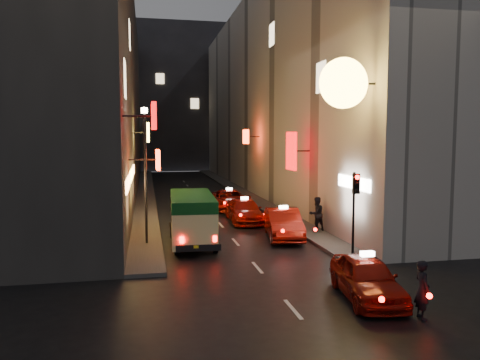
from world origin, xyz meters
TOP-DOWN VIEW (x-y plane):
  - building_left at (-8.00, 33.99)m, footprint 7.49×52.00m
  - building_right at (8.00, 33.99)m, footprint 8.36×52.00m
  - building_far at (0.00, 66.00)m, footprint 30.00×10.00m
  - sidewalk_left at (-4.25, 34.00)m, footprint 1.50×52.00m
  - sidewalk_right at (4.25, 34.00)m, footprint 1.50×52.00m
  - minibus at (-2.10, 12.90)m, footprint 2.17×5.59m
  - taxi_near at (2.53, 4.41)m, footprint 2.63×5.15m
  - taxi_second at (2.51, 13.41)m, footprint 3.03×5.70m
  - taxi_third at (1.54, 18.21)m, footprint 2.11×4.95m
  - taxi_far at (1.46, 23.01)m, footprint 2.36×5.15m
  - pedestrian_crossing at (3.30, 2.63)m, footprint 0.45×0.65m
  - pedestrian_sidewalk at (4.54, 14.18)m, footprint 0.85×0.65m
  - traffic_light at (4.00, 8.47)m, footprint 0.26×0.43m
  - lamp_post at (-4.20, 13.00)m, footprint 0.28×0.28m

SIDE VIEW (x-z plane):
  - sidewalk_left at x=-4.25m, z-range 0.00..0.15m
  - sidewalk_right at x=4.25m, z-range 0.00..0.15m
  - taxi_third at x=1.54m, z-range -0.08..1.65m
  - taxi_near at x=2.53m, z-range -0.08..1.65m
  - taxi_far at x=1.46m, z-range -0.08..1.69m
  - taxi_second at x=2.51m, z-range -0.08..1.81m
  - pedestrian_crossing at x=3.30m, z-range 0.00..1.87m
  - pedestrian_sidewalk at x=4.54m, z-range 0.15..2.17m
  - minibus at x=-2.10m, z-range 0.31..2.68m
  - traffic_light at x=4.00m, z-range 0.94..4.44m
  - lamp_post at x=-4.20m, z-range 0.61..6.84m
  - building_left at x=-8.00m, z-range 0.00..18.00m
  - building_right at x=8.00m, z-range 0.00..18.00m
  - building_far at x=0.00m, z-range 0.00..22.00m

